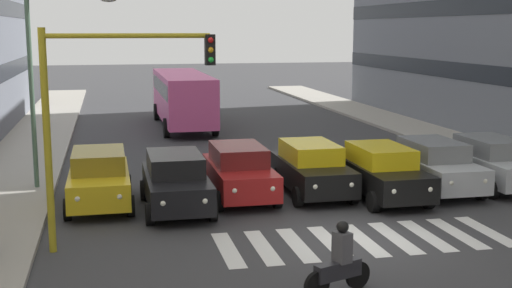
% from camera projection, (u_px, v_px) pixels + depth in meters
% --- Properties ---
extents(ground_plane, '(180.00, 180.00, 0.00)m').
position_uv_depth(ground_plane, '(363.00, 240.00, 17.55)').
color(ground_plane, '#38383A').
extents(crosswalk_markings, '(7.65, 2.80, 0.01)m').
position_uv_depth(crosswalk_markings, '(363.00, 240.00, 17.55)').
color(crosswalk_markings, silver).
rests_on(crosswalk_markings, ground_plane).
extents(car_0, '(2.02, 4.44, 1.72)m').
position_uv_depth(car_0, '(492.00, 162.00, 23.31)').
color(car_0, '#B2B7BC').
rests_on(car_0, ground_plane).
extents(car_1, '(2.02, 4.44, 1.72)m').
position_uv_depth(car_1, '(434.00, 165.00, 22.76)').
color(car_1, '#B2B7BC').
rests_on(car_1, ground_plane).
extents(car_2, '(2.02, 4.44, 1.72)m').
position_uv_depth(car_2, '(382.00, 172.00, 21.71)').
color(car_2, black).
rests_on(car_2, ground_plane).
extents(car_3, '(2.02, 4.44, 1.72)m').
position_uv_depth(car_3, '(312.00, 168.00, 22.29)').
color(car_3, black).
rests_on(car_3, ground_plane).
extents(car_4, '(2.02, 4.44, 1.72)m').
position_uv_depth(car_4, '(239.00, 171.00, 21.80)').
color(car_4, maroon).
rests_on(car_4, ground_plane).
extents(car_5, '(2.02, 4.44, 1.72)m').
position_uv_depth(car_5, '(176.00, 181.00, 20.37)').
color(car_5, black).
rests_on(car_5, ground_plane).
extents(car_6, '(2.02, 4.44, 1.72)m').
position_uv_depth(car_6, '(99.00, 178.00, 20.85)').
color(car_6, gold).
rests_on(car_6, ground_plane).
extents(bus_behind_traffic, '(2.78, 10.50, 3.00)m').
position_uv_depth(bus_behind_traffic, '(182.00, 94.00, 37.48)').
color(bus_behind_traffic, '#DB5193').
rests_on(bus_behind_traffic, ground_plane).
extents(motorcycle_with_rider, '(1.63, 0.68, 1.57)m').
position_uv_depth(motorcycle_with_rider, '(339.00, 264.00, 13.90)').
color(motorcycle_with_rider, black).
rests_on(motorcycle_with_rider, ground_plane).
extents(traffic_light_gantry, '(4.20, 0.36, 5.50)m').
position_uv_depth(traffic_light_gantry, '(96.00, 103.00, 16.26)').
color(traffic_light_gantry, '#AD991E').
rests_on(traffic_light_gantry, ground_plane).
extents(street_lamp_right, '(2.97, 0.28, 6.54)m').
position_uv_depth(street_lamp_right, '(47.00, 67.00, 22.22)').
color(street_lamp_right, '#4C6B56').
rests_on(street_lamp_right, sidewalk_right).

